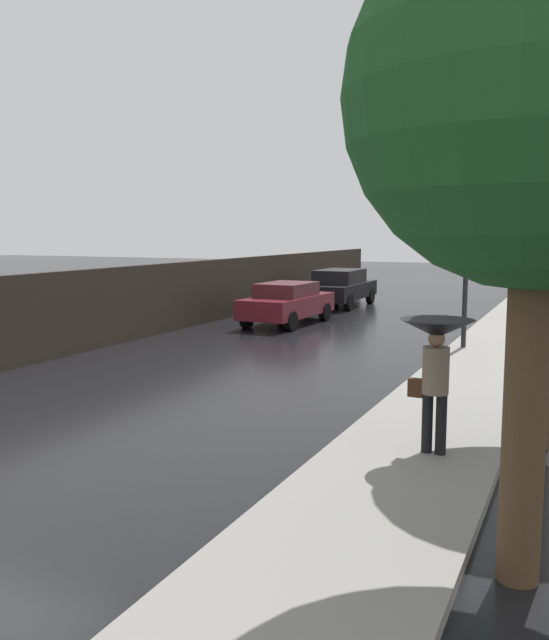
# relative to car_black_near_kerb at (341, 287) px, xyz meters

# --- Properties ---
(sidewalk_strip) EXTENTS (2.20, 60.00, 0.14)m
(sidewalk_strip) POSITION_rel_car_black_near_kerb_xyz_m (6.97, -19.77, -0.71)
(sidewalk_strip) COLOR gray
(sidewalk_strip) RESTS_ON ground
(car_black_near_kerb) EXTENTS (1.83, 4.51, 1.48)m
(car_black_near_kerb) POSITION_rel_car_black_near_kerb_xyz_m (0.00, 0.00, 0.00)
(car_black_near_kerb) COLOR black
(car_black_near_kerb) RESTS_ON ground
(car_maroon_mid_road) EXTENTS (1.85, 4.15, 1.35)m
(car_maroon_mid_road) POSITION_rel_car_black_near_kerb_xyz_m (0.20, -5.89, -0.07)
(car_maroon_mid_road) COLOR maroon
(car_maroon_mid_road) RESTS_ON ground
(pedestrian_with_umbrella_near) EXTENTS (0.95, 0.95, 1.74)m
(pedestrian_with_umbrella_near) POSITION_rel_car_black_near_kerb_xyz_m (7.23, -17.47, 0.74)
(pedestrian_with_umbrella_near) COLOR black
(pedestrian_with_umbrella_near) RESTS_ON sidewalk_strip
(traffic_light) EXTENTS (0.26, 0.39, 4.63)m
(traffic_light) POSITION_rel_car_black_near_kerb_xyz_m (6.24, -8.93, 2.55)
(traffic_light) COLOR black
(traffic_light) RESTS_ON sidewalk_strip
(street_tree_mid) EXTENTS (3.15, 3.15, 5.65)m
(street_tree_mid) POSITION_rel_car_black_near_kerb_xyz_m (8.50, -20.19, 3.26)
(street_tree_mid) COLOR #4C3823
(street_tree_mid) RESTS_ON ground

